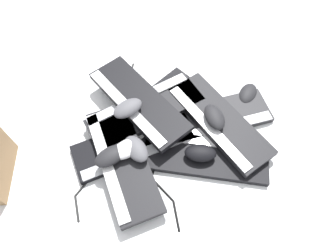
{
  "coord_description": "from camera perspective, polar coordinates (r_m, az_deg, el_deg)",
  "views": [
    {
      "loc": [
        0.41,
        0.41,
        0.98
      ],
      "look_at": [
        0.05,
        -0.02,
        0.04
      ],
      "focal_mm": 32.0,
      "sensor_mm": 36.0,
      "label": 1
    }
  ],
  "objects": [
    {
      "name": "keyboard_6",
      "position": [
        1.12,
        -5.71,
        4.77
      ],
      "size": [
        0.16,
        0.44,
        0.03
      ],
      "color": "black",
      "rests_on": "keyboard_4"
    },
    {
      "name": "keyboard_0",
      "position": [
        1.1,
        -6.35,
        -3.38
      ],
      "size": [
        0.46,
        0.27,
        0.03
      ],
      "color": "black",
      "rests_on": "ground"
    },
    {
      "name": "cable_0",
      "position": [
        1.15,
        -11.58,
        -0.9
      ],
      "size": [
        0.54,
        0.44,
        0.01
      ],
      "color": "black",
      "rests_on": "ground"
    },
    {
      "name": "mouse_2",
      "position": [
        1.04,
        6.2,
        -5.15
      ],
      "size": [
        0.13,
        0.12,
        0.04
      ],
      "primitive_type": "ellipsoid",
      "rotation": [
        0.0,
        0.0,
        2.38
      ],
      "color": "black",
      "rests_on": "keyboard_1"
    },
    {
      "name": "keyboard_1",
      "position": [
        1.07,
        7.13,
        -5.73
      ],
      "size": [
        0.41,
        0.43,
        0.03
      ],
      "color": "black",
      "rests_on": "ground"
    },
    {
      "name": "keyboard_2",
      "position": [
        1.16,
        8.59,
        1.43
      ],
      "size": [
        0.46,
        0.31,
        0.03
      ],
      "color": "#232326",
      "rests_on": "ground"
    },
    {
      "name": "mouse_0",
      "position": [
        1.02,
        -7.78,
        -4.28
      ],
      "size": [
        0.12,
        0.08,
        0.04
      ],
      "primitive_type": "ellipsoid",
      "rotation": [
        0.0,
        0.0,
        6.18
      ],
      "color": "silver",
      "rests_on": "keyboard_5"
    },
    {
      "name": "cable_1",
      "position": [
        1.08,
        -2.91,
        -5.54
      ],
      "size": [
        0.19,
        0.53,
        0.01
      ],
      "color": "black",
      "rests_on": "ground"
    },
    {
      "name": "keyboard_4",
      "position": [
        1.13,
        -4.36,
        2.98
      ],
      "size": [
        0.46,
        0.21,
        0.03
      ],
      "color": "black",
      "rests_on": "keyboard_3"
    },
    {
      "name": "keyboard_5",
      "position": [
        1.04,
        -8.71,
        -6.47
      ],
      "size": [
        0.28,
        0.46,
        0.03
      ],
      "color": "black",
      "rests_on": "keyboard_0"
    },
    {
      "name": "mouse_4",
      "position": [
        1.24,
        14.95,
        5.94
      ],
      "size": [
        0.13,
        0.1,
        0.04
      ],
      "primitive_type": "ellipsoid",
      "rotation": [
        0.0,
        0.0,
        0.39
      ],
      "color": "black",
      "rests_on": "ground"
    },
    {
      "name": "mouse_3",
      "position": [
        1.01,
        -10.92,
        -5.64
      ],
      "size": [
        0.12,
        0.08,
        0.04
      ],
      "primitive_type": "ellipsoid",
      "rotation": [
        0.0,
        0.0,
        6.19
      ],
      "color": "black",
      "rests_on": "keyboard_5"
    },
    {
      "name": "keyboard_3",
      "position": [
        1.17,
        -3.09,
        3.07
      ],
      "size": [
        0.45,
        0.19,
        0.03
      ],
      "color": "black",
      "rests_on": "ground"
    },
    {
      "name": "ground_plane",
      "position": [
        1.13,
        2.64,
        -0.66
      ],
      "size": [
        3.2,
        3.2,
        0.0
      ],
      "primitive_type": "plane",
      "color": "white"
    },
    {
      "name": "keyboard_7",
      "position": [
        1.12,
        9.66,
        0.96
      ],
      "size": [
        0.18,
        0.45,
        0.03
      ],
      "color": "black",
      "rests_on": "keyboard_2"
    },
    {
      "name": "mouse_1",
      "position": [
        1.08,
        8.82,
        1.71
      ],
      "size": [
        0.1,
        0.13,
        0.04
      ],
      "primitive_type": "ellipsoid",
      "rotation": [
        0.0,
        0.0,
        4.35
      ],
      "color": "black",
      "rests_on": "keyboard_7"
    },
    {
      "name": "mouse_6",
      "position": [
        1.06,
        -7.66,
        3.37
      ],
      "size": [
        0.11,
        0.07,
        0.04
      ],
      "primitive_type": "ellipsoid",
      "rotation": [
        0.0,
        0.0,
        6.22
      ],
      "color": "#4C4C51",
      "rests_on": "keyboard_6"
    },
    {
      "name": "mouse_5",
      "position": [
        1.01,
        -6.1,
        -4.35
      ],
      "size": [
        0.08,
        0.12,
        0.04
      ],
      "primitive_type": "ellipsoid",
      "rotation": [
        0.0,
        0.0,
        4.62
      ],
      "color": "#4C4C51",
      "rests_on": "keyboard_5"
    }
  ]
}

